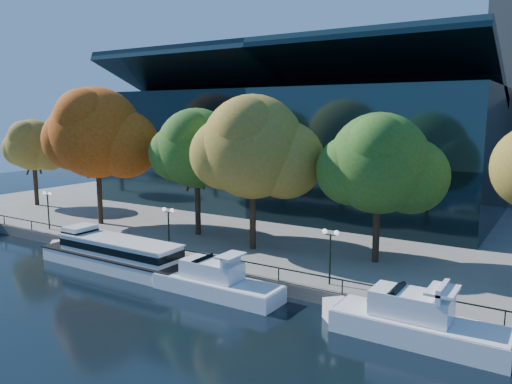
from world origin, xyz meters
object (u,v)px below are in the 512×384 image
Objects in this scene: tree_0 at (33,146)px; lamp_1 at (168,220)px; tree_3 at (254,149)px; tree_4 at (381,166)px; tour_boat at (112,252)px; cruiser_near at (212,281)px; lamp_2 at (330,244)px; lamp_0 at (48,202)px; cruiser_far at (411,320)px; tree_2 at (198,150)px; tree_1 at (97,135)px.

lamp_1 is at bearing -14.47° from tree_0.
tree_4 is (10.75, 2.01, -1.03)m from tree_3.
cruiser_near reaches higher than tour_boat.
tree_0 is at bearing 170.23° from lamp_2.
tour_boat is at bearing -169.72° from lamp_2.
tour_boat is 4.14× the size of lamp_2.
tree_0 reaches higher than lamp_1.
tree_0 reaches higher than lamp_2.
cruiser_near is 25.16m from lamp_0.
tree_0 is (-52.84, 11.58, 7.73)m from cruiser_far.
lamp_1 is (-5.68, -5.04, -6.07)m from tree_3.
tree_2 is (-9.77, 10.60, 8.57)m from cruiser_near.
lamp_1 is (-16.43, -7.05, -5.04)m from tree_4.
tree_3 is at bearing 42.82° from tour_boat.
tree_3 is at bearing 0.67° from tree_1.
cruiser_near is at bearing -8.96° from lamp_0.
tree_4 is (8.68, 10.94, 8.02)m from cruiser_near.
lamp_1 is at bearing 153.33° from cruiser_near.
cruiser_far is 38.73m from tree_1.
tree_0 is at bearing 150.08° from lamp_0.
tree_4 is at bearing 23.22° from lamp_1.
tree_2 is at bearing 82.10° from tour_boat.
lamp_1 reaches higher than cruiser_far.
cruiser_near is at bearing -2.52° from tour_boat.
lamp_0 is 32.27m from lamp_2.
tree_1 is 16.66m from lamp_1.
tree_1 is at bearing -171.27° from tree_2.
cruiser_near is at bearing -179.05° from cruiser_far.
lamp_1 is at bearing 180.00° from lamp_2.
tree_2 is 3.15× the size of lamp_0.
lamp_2 is at bearing 0.00° from lamp_1.
tree_2 is 3.15× the size of lamp_1.
tree_4 is (-5.71, 10.70, 7.86)m from cruiser_far.
tree_3 reaches higher than lamp_1.
tree_1 reaches higher than tree_0.
tree_1 reaches higher than lamp_0.
tree_0 is 16.63m from lamp_0.
tree_4 reaches higher than cruiser_near.
tree_4 is at bearing 51.58° from cruiser_near.
cruiser_near is 40.99m from tree_0.
tree_2 is at bearing 24.22° from lamp_0.
tree_0 is 28.71m from tree_2.
lamp_2 is (15.33, 0.00, 0.00)m from lamp_1.
tree_4 is (19.86, 10.45, 7.68)m from tour_boat.
tree_1 is at bearing 143.18° from tour_boat.
lamp_2 is at bearing -9.19° from tree_1.
tree_4 is (30.82, 2.24, -1.83)m from tree_1.
tree_0 reaches higher than cruiser_near.
tree_2 is 17.28m from lamp_0.
lamp_0 is 1.00× the size of lamp_1.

